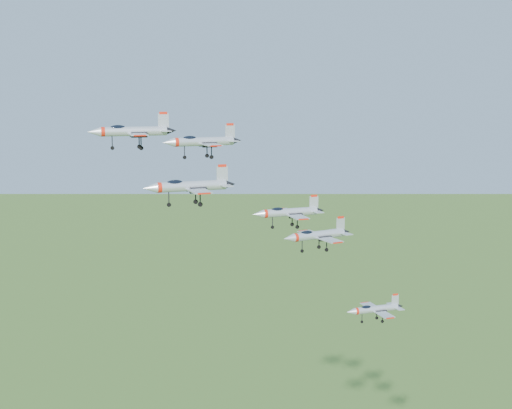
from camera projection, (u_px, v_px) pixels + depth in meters
name	position (u px, v px, depth m)	size (l,w,h in m)	color
jet_lead	(131.00, 131.00, 110.94)	(13.88, 11.53, 3.71)	#B1B7BE
jet_left_high	(202.00, 141.00, 108.73)	(12.61, 10.35, 3.38)	#B1B7BE
jet_right_high	(189.00, 186.00, 90.40)	(12.19, 10.04, 3.27)	#B1B7BE
jet_left_low	(288.00, 212.00, 116.59)	(12.57, 10.37, 3.36)	#B1B7BE
jet_right_low	(317.00, 235.00, 105.54)	(11.63, 9.65, 3.11)	#B1B7BE
jet_trail	(374.00, 309.00, 120.10)	(10.76, 8.87, 2.88)	#B1B7BE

